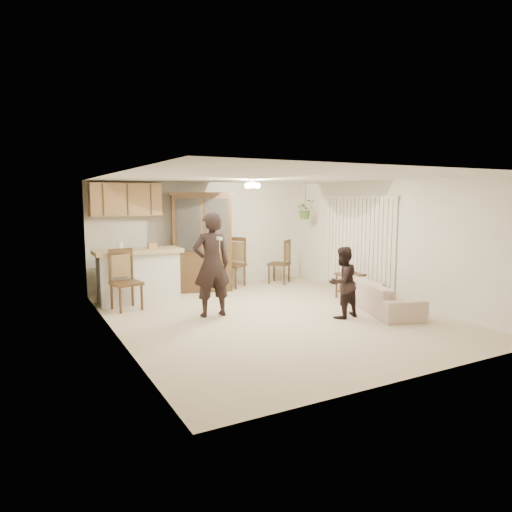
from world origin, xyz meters
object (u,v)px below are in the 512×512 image
sofa (384,292)px  china_hutch (202,243)px  side_table (350,285)px  adult (212,267)px  chair_bar (127,293)px  chair_hutch_left (232,273)px  chair_hutch_right (279,271)px  child (343,281)px

sofa → china_hutch: 4.21m
sofa → side_table: sofa is taller
adult → chair_bar: (-1.27, 1.20, -0.57)m
chair_hutch_left → chair_hutch_right: size_ratio=1.08×
china_hutch → side_table: 3.45m
sofa → chair_hutch_left: size_ratio=1.58×
sofa → china_hutch: size_ratio=0.83×
china_hutch → side_table: (2.47, -2.26, -0.83)m
china_hutch → side_table: bearing=-27.0°
chair_bar → adult: bearing=-53.8°
child → china_hutch: size_ratio=0.60×
child → chair_hutch_left: child is taller
chair_hutch_left → side_table: bearing=0.6°
adult → chair_hutch_right: size_ratio=1.64×
sofa → chair_hutch_right: chair_hutch_right is taller
chair_bar → chair_hutch_left: chair_hutch_left is taller
sofa → adult: bearing=86.1°
china_hutch → side_table: size_ratio=3.77×
sofa → adult: 3.28m
chair_hutch_left → chair_bar: bearing=-103.3°
chair_hutch_left → chair_hutch_right: 1.25m
sofa → china_hutch: bearing=52.3°
sofa → side_table: 1.18m
sofa → chair_hutch_right: size_ratio=1.71×
child → chair_hutch_left: size_ratio=1.14×
china_hutch → chair_hutch_right: bearing=14.7°
adult → child: size_ratio=1.33×
child → chair_hutch_left: bearing=-90.8°
adult → side_table: adult is taller
china_hutch → chair_bar: (-1.94, -1.01, -0.79)m
side_table → chair_bar: 4.59m
child → chair_hutch_right: (0.72, 3.39, -0.37)m
child → china_hutch: bearing=-78.1°
sofa → child: size_ratio=1.39×
chair_bar → chair_hutch_right: (4.00, 0.98, -0.02)m
chair_hutch_right → side_table: bearing=60.0°
adult → chair_hutch_right: bearing=-137.0°
china_hutch → chair_hutch_left: 1.13m
sofa → side_table: (0.15, 1.17, -0.09)m
adult → chair_hutch_right: 3.55m
chair_bar → chair_hutch_left: bearing=11.1°
child → side_table: child is taller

